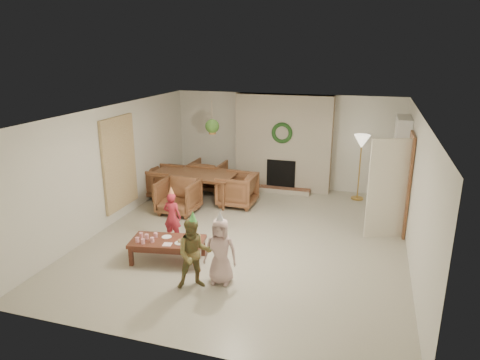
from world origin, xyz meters
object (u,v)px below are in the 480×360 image
at_px(dining_chair_far, 208,176).
at_px(child_pink, 220,251).
at_px(child_plaid, 194,254).
at_px(dining_table, 194,187).
at_px(child_red, 172,217).
at_px(dining_chair_near, 178,197).
at_px(dining_chair_right, 237,190).
at_px(dining_chair_left, 162,182).
at_px(coffee_table_top, 168,242).

distance_m(dining_chair_far, child_pink, 4.79).
bearing_deg(dining_chair_far, child_plaid, 109.81).
xyz_separation_m(dining_table, child_red, (0.50, -2.29, 0.14)).
bearing_deg(child_red, dining_chair_near, -69.05).
bearing_deg(dining_chair_right, dining_chair_left, -90.00).
xyz_separation_m(dining_chair_left, child_plaid, (2.47, -3.77, 0.18)).
bearing_deg(dining_chair_near, coffee_table_top, -68.63).
bearing_deg(dining_chair_right, dining_chair_far, -128.66).
relative_size(dining_table, dining_chair_near, 2.34).
distance_m(dining_table, child_plaid, 4.08).
xyz_separation_m(dining_table, dining_chair_far, (0.02, 0.89, 0.04)).
relative_size(child_red, child_plaid, 0.86).
bearing_deg(dining_chair_near, dining_chair_right, 38.66).
bearing_deg(child_plaid, child_pink, 9.29).
height_order(dining_chair_far, child_plaid, child_plaid).
bearing_deg(dining_chair_far, child_red, 99.89).
xyz_separation_m(dining_chair_left, child_pink, (2.81, -3.52, 0.15)).
xyz_separation_m(dining_chair_far, dining_chair_right, (1.09, -0.91, 0.00)).
relative_size(dining_chair_right, coffee_table_top, 0.67).
xyz_separation_m(dining_table, child_plaid, (1.58, -3.76, 0.22)).
relative_size(dining_chair_left, coffee_table_top, 0.67).
distance_m(dining_chair_left, dining_chair_right, 2.00).
bearing_deg(child_pink, child_red, 133.68).
relative_size(dining_chair_left, child_plaid, 0.75).
relative_size(child_red, child_pink, 0.90).
height_order(dining_chair_right, coffee_table_top, dining_chair_right).
height_order(dining_chair_near, dining_chair_right, same).
bearing_deg(dining_chair_left, dining_table, -90.00).
xyz_separation_m(dining_table, child_pink, (1.92, -3.50, 0.19)).
height_order(coffee_table_top, child_plaid, child_plaid).
height_order(child_plaid, child_pink, child_plaid).
xyz_separation_m(dining_chair_far, child_plaid, (1.56, -4.65, 0.18)).
height_order(child_red, child_pink, child_pink).
height_order(dining_table, child_red, child_red).
relative_size(dining_table, coffee_table_top, 1.58).
bearing_deg(dining_chair_right, child_red, -13.85).
relative_size(dining_table, dining_chair_right, 2.34).
distance_m(dining_chair_near, dining_chair_right, 1.42).
bearing_deg(dining_chair_right, coffee_table_top, -4.94).
bearing_deg(child_plaid, dining_chair_right, 69.85).
bearing_deg(coffee_table_top, dining_chair_near, 100.06).
relative_size(dining_chair_right, child_plaid, 0.75).
bearing_deg(dining_chair_near, dining_chair_far, 90.00).
xyz_separation_m(dining_table, dining_chair_near, (-0.02, -0.89, 0.04)).
bearing_deg(dining_chair_left, dining_chair_right, -90.00).
bearing_deg(child_plaid, coffee_table_top, 112.21).
bearing_deg(coffee_table_top, child_plaid, -50.56).
xyz_separation_m(dining_chair_right, child_pink, (0.81, -3.48, 0.15)).
bearing_deg(child_red, dining_chair_left, -58.41).
bearing_deg(dining_chair_far, dining_table, 90.00).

